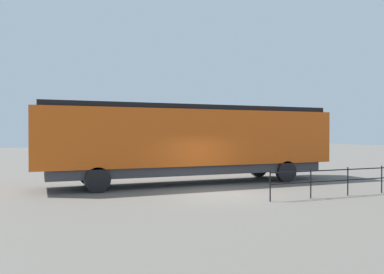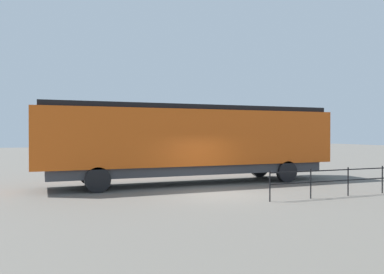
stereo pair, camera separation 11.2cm
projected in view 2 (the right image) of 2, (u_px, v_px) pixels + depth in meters
name	position (u px, v px, depth m)	size (l,w,h in m)	color
ground_plane	(218.00, 194.00, 16.00)	(120.00, 120.00, 0.00)	#666059
locomotive	(202.00, 140.00, 19.60)	(3.01, 15.00, 3.92)	#D15114
platform_fence	(382.00, 175.00, 16.27)	(0.05, 11.18, 1.16)	black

